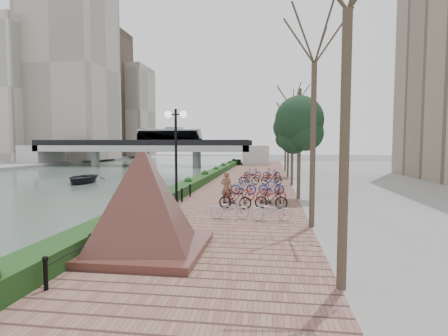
% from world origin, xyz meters
% --- Properties ---
extents(ground, '(220.00, 220.00, 0.00)m').
position_xyz_m(ground, '(0.00, 0.00, 0.00)').
color(ground, '#59595B').
rests_on(ground, ground).
extents(river_water, '(30.00, 130.00, 0.02)m').
position_xyz_m(river_water, '(-15.00, 25.00, 0.01)').
color(river_water, '#3F4F48').
rests_on(river_water, ground).
extents(promenade, '(8.00, 75.00, 0.50)m').
position_xyz_m(promenade, '(4.00, 17.50, 0.25)').
color(promenade, brown).
rests_on(promenade, ground).
extents(inland_pavement, '(24.00, 75.00, 0.50)m').
position_xyz_m(inland_pavement, '(20.00, 17.50, 0.25)').
color(inland_pavement, slate).
rests_on(inland_pavement, ground).
extents(hedge, '(1.10, 56.00, 0.60)m').
position_xyz_m(hedge, '(0.60, 20.00, 0.80)').
color(hedge, '#173613').
rests_on(hedge, promenade).
extents(chain_fence, '(0.10, 14.10, 0.70)m').
position_xyz_m(chain_fence, '(1.40, 2.00, 0.85)').
color(chain_fence, black).
rests_on(chain_fence, promenade).
extents(granite_monument, '(5.77, 5.77, 3.04)m').
position_xyz_m(granite_monument, '(2.55, -1.97, 2.04)').
color(granite_monument, '#4A2A1F').
rests_on(granite_monument, promenade).
extents(lamppost, '(1.02, 0.32, 4.83)m').
position_xyz_m(lamppost, '(2.16, 3.16, 3.99)').
color(lamppost, black).
rests_on(lamppost, promenade).
extents(motorcycle, '(1.13, 1.76, 1.05)m').
position_xyz_m(motorcycle, '(2.62, -1.10, 1.03)').
color(motorcycle, black).
rests_on(motorcycle, promenade).
extents(pedestrian, '(0.71, 0.53, 1.77)m').
position_xyz_m(pedestrian, '(3.98, 6.71, 1.39)').
color(pedestrian, brown).
rests_on(pedestrian, promenade).
extents(bicycle_parking, '(2.40, 19.89, 1.00)m').
position_xyz_m(bicycle_parking, '(5.50, 11.80, 0.97)').
color(bicycle_parking, '#B0B0B5').
rests_on(bicycle_parking, promenade).
extents(street_trees, '(3.20, 37.12, 6.80)m').
position_xyz_m(street_trees, '(8.00, 12.68, 3.69)').
color(street_trees, '#362C20').
rests_on(street_trees, promenade).
extents(bridge, '(36.00, 10.77, 6.50)m').
position_xyz_m(bridge, '(-14.10, 45.00, 3.37)').
color(bridge, '#AAAAA5').
rests_on(bridge, ground).
extents(boat, '(4.09, 5.21, 0.98)m').
position_xyz_m(boat, '(-11.57, 19.10, 0.51)').
color(boat, black).
rests_on(boat, river_water).
extents(far_buildings, '(35.00, 38.00, 38.00)m').
position_xyz_m(far_buildings, '(-41.66, 65.91, 16.12)').
color(far_buildings, '#A29587').
rests_on(far_buildings, far_bank).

